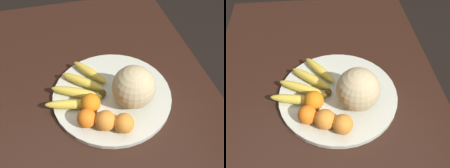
# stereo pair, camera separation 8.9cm
# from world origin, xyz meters

# --- Properties ---
(kitchen_table) EXTENTS (1.27, 0.86, 0.73)m
(kitchen_table) POSITION_xyz_m (0.00, 0.00, 0.62)
(kitchen_table) COLOR black
(kitchen_table) RESTS_ON ground_plane
(fruit_bowl) EXTENTS (0.42, 0.42, 0.02)m
(fruit_bowl) POSITION_xyz_m (-0.04, -0.04, 0.74)
(fruit_bowl) COLOR beige
(fruit_bowl) RESTS_ON kitchen_table
(melon) EXTENTS (0.14, 0.14, 0.14)m
(melon) POSITION_xyz_m (-0.09, -0.10, 0.82)
(melon) COLOR #C6B284
(melon) RESTS_ON fruit_bowl
(banana_bunch) EXTENTS (0.25, 0.24, 0.03)m
(banana_bunch) POSITION_xyz_m (-0.00, 0.06, 0.76)
(banana_bunch) COLOR #473819
(banana_bunch) RESTS_ON fruit_bowl
(orange_front_left) EXTENTS (0.06, 0.06, 0.06)m
(orange_front_left) POSITION_xyz_m (-0.19, -0.04, 0.78)
(orange_front_left) COLOR orange
(orange_front_left) RESTS_ON fruit_bowl
(orange_front_right) EXTENTS (0.07, 0.07, 0.07)m
(orange_front_right) POSITION_xyz_m (-0.09, 0.04, 0.78)
(orange_front_right) COLOR orange
(orange_front_right) RESTS_ON fruit_bowl
(orange_mid_center) EXTENTS (0.07, 0.07, 0.07)m
(orange_mid_center) POSITION_xyz_m (-0.17, 0.01, 0.78)
(orange_mid_center) COLOR orange
(orange_mid_center) RESTS_ON fruit_bowl
(orange_back_left) EXTENTS (0.06, 0.06, 0.06)m
(orange_back_left) POSITION_xyz_m (-0.15, 0.06, 0.78)
(orange_back_left) COLOR orange
(orange_back_left) RESTS_ON fruit_bowl
(produce_tag) EXTENTS (0.07, 0.07, 0.00)m
(produce_tag) POSITION_xyz_m (-0.11, 0.01, 0.75)
(produce_tag) COLOR white
(produce_tag) RESTS_ON fruit_bowl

